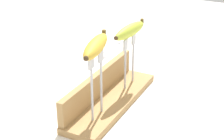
# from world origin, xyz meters

# --- Properties ---
(ground_plane) EXTENTS (3.00, 3.00, 0.00)m
(ground_plane) POSITION_xyz_m (0.00, 0.00, 0.00)
(ground_plane) COLOR silver
(wooden_board) EXTENTS (0.44, 0.12, 0.02)m
(wooden_board) POSITION_xyz_m (0.00, 0.00, 0.01)
(wooden_board) COLOR #A87F4C
(wooden_board) RESTS_ON ground
(board_backstop) EXTENTS (0.44, 0.02, 0.08)m
(board_backstop) POSITION_xyz_m (0.00, 0.05, 0.06)
(board_backstop) COLOR #A87F4C
(board_backstop) RESTS_ON wooden_board
(fork_stand_left) EXTENTS (0.08, 0.01, 0.20)m
(fork_stand_left) POSITION_xyz_m (-0.11, -0.01, 0.14)
(fork_stand_left) COLOR #B2B2B7
(fork_stand_left) RESTS_ON wooden_board
(fork_stand_right) EXTENTS (0.09, 0.01, 0.18)m
(fork_stand_right) POSITION_xyz_m (0.11, -0.01, 0.13)
(fork_stand_right) COLOR #B2B2B7
(fork_stand_right) RESTS_ON wooden_board
(banana_raised_left) EXTENTS (0.19, 0.08, 0.04)m
(banana_raised_left) POSITION_xyz_m (-0.11, -0.01, 0.24)
(banana_raised_left) COLOR gold
(banana_raised_left) RESTS_ON fork_stand_left
(banana_raised_right) EXTENTS (0.18, 0.05, 0.04)m
(banana_raised_right) POSITION_xyz_m (0.11, -0.01, 0.22)
(banana_raised_right) COLOR #B2C138
(banana_raised_right) RESTS_ON fork_stand_right
(fork_fallen_near) EXTENTS (0.17, 0.03, 0.01)m
(fork_fallen_near) POSITION_xyz_m (0.48, 0.23, 0.00)
(fork_fallen_near) COLOR #B2B2B7
(fork_fallen_near) RESTS_ON ground
(fork_fallen_far) EXTENTS (0.16, 0.05, 0.01)m
(fork_fallen_far) POSITION_xyz_m (0.29, 0.22, 0.00)
(fork_fallen_far) COLOR #B2B2B7
(fork_fallen_far) RESTS_ON ground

